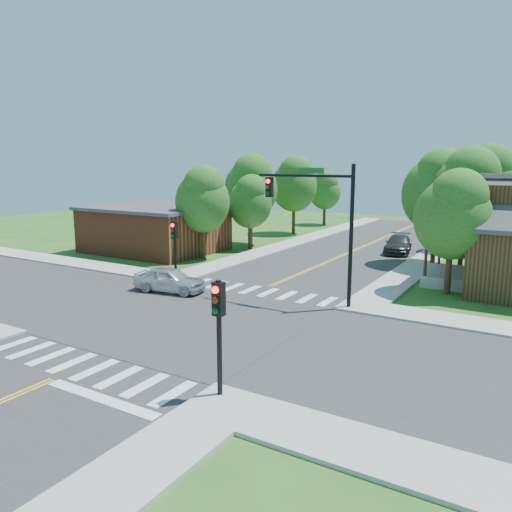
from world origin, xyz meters
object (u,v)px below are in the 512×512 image
Objects in this scene: signal_pole_se at (218,317)px; car_silver at (170,280)px; car_dgrey at (398,245)px; signal_mast_ne at (320,211)px; signal_pole_nw at (174,239)px.

signal_pole_se is 13.58m from car_silver.
signal_pole_se is 0.75× the size of car_dgrey.
car_silver is at bearing 137.24° from signal_pole_se.
signal_pole_se is at bearing -81.44° from signal_mast_ne.
car_silver is (-9.86, 9.12, -1.96)m from signal_pole_se.
signal_mast_ne reaches higher than car_dgrey.
signal_pole_nw is (-11.20, 11.20, 0.00)m from signal_pole_se.
car_silver is (-8.18, -2.09, -4.14)m from signal_mast_ne.
signal_pole_nw is 0.87× the size of car_silver.
signal_pole_se is 1.00× the size of signal_pole_nw.
car_silver is at bearing -165.67° from signal_mast_ne.
car_dgrey is (-2.21, 28.19, -1.96)m from signal_pole_se.
car_dgrey is at bearing 91.76° from signal_mast_ne.
signal_pole_nw is at bearing 23.97° from car_silver.
signal_mast_ne is 1.66× the size of car_silver.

